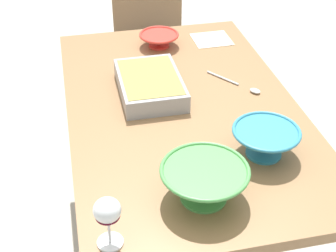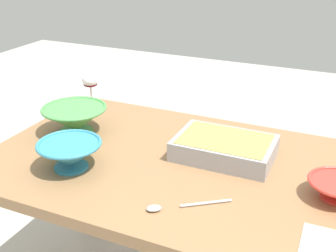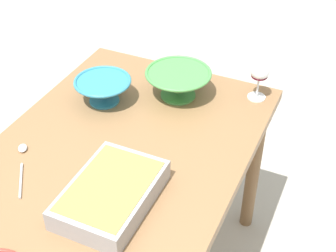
{
  "view_description": "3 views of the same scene",
  "coord_description": "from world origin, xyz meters",
  "px_view_note": "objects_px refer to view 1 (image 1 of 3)",
  "views": [
    {
      "loc": [
        -1.51,
        0.38,
        1.77
      ],
      "look_at": [
        -0.23,
        0.11,
        0.85
      ],
      "focal_mm": 52.92,
      "sensor_mm": 36.0,
      "label": 1
    },
    {
      "loc": [
        0.49,
        -1.22,
        1.49
      ],
      "look_at": [
        -0.14,
        0.18,
        0.8
      ],
      "focal_mm": 45.71,
      "sensor_mm": 36.0,
      "label": 2
    },
    {
      "loc": [
        0.97,
        0.68,
        1.85
      ],
      "look_at": [
        -0.24,
        0.13,
        0.81
      ],
      "focal_mm": 51.73,
      "sensor_mm": 36.0,
      "label": 3
    }
  ],
  "objects_px": {
    "small_bowl": "(265,141)",
    "dining_table": "(182,124)",
    "chair": "(152,43)",
    "serving_bowl": "(159,39)",
    "serving_spoon": "(243,86)",
    "mixing_bowl": "(204,182)",
    "wine_glass": "(108,214)",
    "casserole_dish": "(150,84)",
    "napkin": "(212,39)"
  },
  "relations": [
    {
      "from": "dining_table",
      "to": "mixing_bowl",
      "type": "bearing_deg",
      "value": 173.46
    },
    {
      "from": "dining_table",
      "to": "casserole_dish",
      "type": "height_order",
      "value": "casserole_dish"
    },
    {
      "from": "small_bowl",
      "to": "dining_table",
      "type": "bearing_deg",
      "value": 29.29
    },
    {
      "from": "wine_glass",
      "to": "chair",
      "type": "bearing_deg",
      "value": -14.21
    },
    {
      "from": "serving_spoon",
      "to": "napkin",
      "type": "relative_size",
      "value": 1.28
    },
    {
      "from": "small_bowl",
      "to": "serving_bowl",
      "type": "distance_m",
      "value": 0.86
    },
    {
      "from": "mixing_bowl",
      "to": "small_bowl",
      "type": "bearing_deg",
      "value": -57.91
    },
    {
      "from": "dining_table",
      "to": "serving_bowl",
      "type": "bearing_deg",
      "value": -1.42
    },
    {
      "from": "chair",
      "to": "casserole_dish",
      "type": "distance_m",
      "value": 1.02
    },
    {
      "from": "dining_table",
      "to": "napkin",
      "type": "height_order",
      "value": "napkin"
    },
    {
      "from": "mixing_bowl",
      "to": "serving_bowl",
      "type": "distance_m",
      "value": 1.0
    },
    {
      "from": "chair",
      "to": "mixing_bowl",
      "type": "distance_m",
      "value": 1.6
    },
    {
      "from": "dining_table",
      "to": "chair",
      "type": "distance_m",
      "value": 1.09
    },
    {
      "from": "wine_glass",
      "to": "small_bowl",
      "type": "bearing_deg",
      "value": -63.25
    },
    {
      "from": "casserole_dish",
      "to": "mixing_bowl",
      "type": "height_order",
      "value": "mixing_bowl"
    },
    {
      "from": "dining_table",
      "to": "serving_bowl",
      "type": "relative_size",
      "value": 7.8
    },
    {
      "from": "chair",
      "to": "casserole_dish",
      "type": "relative_size",
      "value": 2.65
    },
    {
      "from": "serving_bowl",
      "to": "napkin",
      "type": "bearing_deg",
      "value": -86.95
    },
    {
      "from": "serving_bowl",
      "to": "serving_spoon",
      "type": "distance_m",
      "value": 0.5
    },
    {
      "from": "wine_glass",
      "to": "napkin",
      "type": "distance_m",
      "value": 1.28
    },
    {
      "from": "chair",
      "to": "napkin",
      "type": "height_order",
      "value": "chair"
    },
    {
      "from": "mixing_bowl",
      "to": "small_bowl",
      "type": "relative_size",
      "value": 1.17
    },
    {
      "from": "dining_table",
      "to": "chair",
      "type": "height_order",
      "value": "chair"
    },
    {
      "from": "chair",
      "to": "wine_glass",
      "type": "relative_size",
      "value": 5.95
    },
    {
      "from": "chair",
      "to": "casserole_dish",
      "type": "bearing_deg",
      "value": 169.17
    },
    {
      "from": "chair",
      "to": "wine_glass",
      "type": "distance_m",
      "value": 1.77
    },
    {
      "from": "mixing_bowl",
      "to": "napkin",
      "type": "bearing_deg",
      "value": -17.68
    },
    {
      "from": "chair",
      "to": "small_bowl",
      "type": "height_order",
      "value": "chair"
    },
    {
      "from": "dining_table",
      "to": "wine_glass",
      "type": "relative_size",
      "value": 9.11
    },
    {
      "from": "wine_glass",
      "to": "serving_bowl",
      "type": "distance_m",
      "value": 1.17
    },
    {
      "from": "casserole_dish",
      "to": "serving_spoon",
      "type": "relative_size",
      "value": 1.57
    },
    {
      "from": "serving_bowl",
      "to": "wine_glass",
      "type": "bearing_deg",
      "value": 162.22
    },
    {
      "from": "napkin",
      "to": "casserole_dish",
      "type": "bearing_deg",
      "value": 137.62
    },
    {
      "from": "napkin",
      "to": "mixing_bowl",
      "type": "bearing_deg",
      "value": 162.32
    },
    {
      "from": "chair",
      "to": "small_bowl",
      "type": "distance_m",
      "value": 1.45
    },
    {
      "from": "casserole_dish",
      "to": "serving_bowl",
      "type": "distance_m",
      "value": 0.41
    },
    {
      "from": "napkin",
      "to": "wine_glass",
      "type": "bearing_deg",
      "value": 151.56
    },
    {
      "from": "casserole_dish",
      "to": "serving_bowl",
      "type": "relative_size",
      "value": 1.92
    },
    {
      "from": "mixing_bowl",
      "to": "small_bowl",
      "type": "xyz_separation_m",
      "value": [
        0.15,
        -0.25,
        -0.01
      ]
    },
    {
      "from": "small_bowl",
      "to": "serving_spoon",
      "type": "xyz_separation_m",
      "value": [
        0.41,
        -0.08,
        -0.05
      ]
    },
    {
      "from": "dining_table",
      "to": "casserole_dish",
      "type": "relative_size",
      "value": 4.06
    },
    {
      "from": "wine_glass",
      "to": "serving_spoon",
      "type": "bearing_deg",
      "value": -41.8
    },
    {
      "from": "wine_glass",
      "to": "mixing_bowl",
      "type": "bearing_deg",
      "value": -68.28
    },
    {
      "from": "dining_table",
      "to": "wine_glass",
      "type": "bearing_deg",
      "value": 150.49
    },
    {
      "from": "dining_table",
      "to": "serving_spoon",
      "type": "height_order",
      "value": "serving_spoon"
    },
    {
      "from": "serving_spoon",
      "to": "mixing_bowl",
      "type": "bearing_deg",
      "value": 150.41
    },
    {
      "from": "casserole_dish",
      "to": "chair",
      "type": "bearing_deg",
      "value": -10.83
    },
    {
      "from": "casserole_dish",
      "to": "serving_bowl",
      "type": "bearing_deg",
      "value": -16.37
    },
    {
      "from": "chair",
      "to": "dining_table",
      "type": "bearing_deg",
      "value": 175.66
    },
    {
      "from": "dining_table",
      "to": "wine_glass",
      "type": "height_order",
      "value": "wine_glass"
    }
  ]
}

